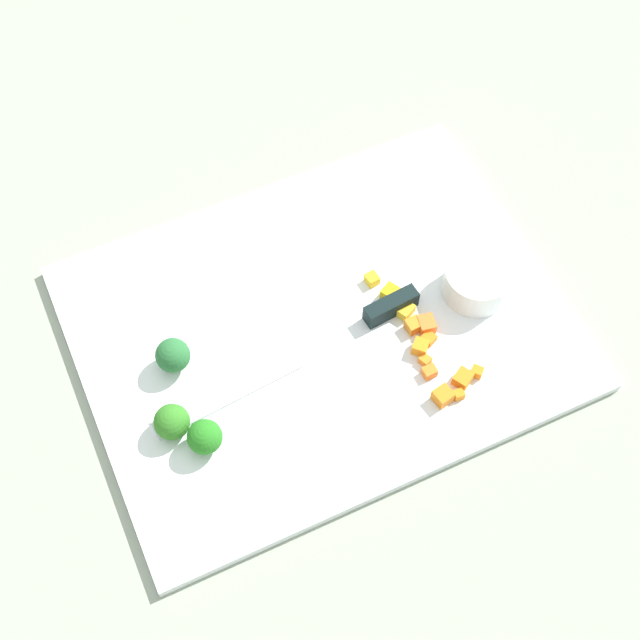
# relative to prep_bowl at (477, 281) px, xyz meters

# --- Properties ---
(ground_plane) EXTENTS (4.00, 4.00, 0.00)m
(ground_plane) POSITION_rel_prep_bowl_xyz_m (-0.17, 0.03, -0.03)
(ground_plane) COLOR gray
(cutting_board) EXTENTS (0.50, 0.38, 0.01)m
(cutting_board) POSITION_rel_prep_bowl_xyz_m (-0.17, 0.03, -0.02)
(cutting_board) COLOR white
(cutting_board) RESTS_ON ground_plane
(prep_bowl) EXTENTS (0.07, 0.07, 0.04)m
(prep_bowl) POSITION_rel_prep_bowl_xyz_m (0.00, 0.00, 0.00)
(prep_bowl) COLOR white
(prep_bowl) RESTS_ON cutting_board
(chef_knife) EXTENTS (0.30, 0.05, 0.02)m
(chef_knife) POSITION_rel_prep_bowl_xyz_m (-0.16, 0.01, -0.01)
(chef_knife) COLOR silver
(chef_knife) RESTS_ON cutting_board
(carrot_dice_0) EXTENTS (0.02, 0.02, 0.01)m
(carrot_dice_0) POSITION_rel_prep_bowl_xyz_m (-0.07, -0.03, -0.01)
(carrot_dice_0) COLOR orange
(carrot_dice_0) RESTS_ON cutting_board
(carrot_dice_1) EXTENTS (0.02, 0.02, 0.01)m
(carrot_dice_1) POSITION_rel_prep_bowl_xyz_m (-0.05, -0.09, -0.01)
(carrot_dice_1) COLOR orange
(carrot_dice_1) RESTS_ON cutting_board
(carrot_dice_2) EXTENTS (0.01, 0.01, 0.01)m
(carrot_dice_2) POSITION_rel_prep_bowl_xyz_m (-0.08, -0.10, -0.01)
(carrot_dice_2) COLOR orange
(carrot_dice_2) RESTS_ON cutting_board
(carrot_dice_3) EXTENTS (0.02, 0.02, 0.01)m
(carrot_dice_3) POSITION_rel_prep_bowl_xyz_m (-0.07, -0.09, -0.01)
(carrot_dice_3) COLOR orange
(carrot_dice_3) RESTS_ON cutting_board
(carrot_dice_4) EXTENTS (0.01, 0.01, 0.01)m
(carrot_dice_4) POSITION_rel_prep_bowl_xyz_m (-0.09, -0.07, -0.01)
(carrot_dice_4) COLOR orange
(carrot_dice_4) RESTS_ON cutting_board
(carrot_dice_5) EXTENTS (0.02, 0.02, 0.02)m
(carrot_dice_5) POSITION_rel_prep_bowl_xyz_m (-0.09, -0.10, -0.01)
(carrot_dice_5) COLOR orange
(carrot_dice_5) RESTS_ON cutting_board
(carrot_dice_6) EXTENTS (0.02, 0.02, 0.01)m
(carrot_dice_6) POSITION_rel_prep_bowl_xyz_m (-0.08, -0.01, -0.01)
(carrot_dice_6) COLOR orange
(carrot_dice_6) RESTS_ON cutting_board
(carrot_dice_7) EXTENTS (0.02, 0.02, 0.01)m
(carrot_dice_7) POSITION_rel_prep_bowl_xyz_m (-0.07, -0.02, -0.01)
(carrot_dice_7) COLOR orange
(carrot_dice_7) RESTS_ON cutting_board
(carrot_dice_8) EXTENTS (0.01, 0.01, 0.01)m
(carrot_dice_8) POSITION_rel_prep_bowl_xyz_m (-0.09, -0.05, -0.01)
(carrot_dice_8) COLOR orange
(carrot_dice_8) RESTS_ON cutting_board
(carrot_dice_9) EXTENTS (0.02, 0.02, 0.01)m
(carrot_dice_9) POSITION_rel_prep_bowl_xyz_m (-0.09, -0.04, -0.01)
(carrot_dice_9) COLOR orange
(carrot_dice_9) RESTS_ON cutting_board
(pepper_dice_0) EXTENTS (0.01, 0.01, 0.01)m
(pepper_dice_0) POSITION_rel_prep_bowl_xyz_m (-0.10, 0.06, -0.01)
(pepper_dice_0) COLOR yellow
(pepper_dice_0) RESTS_ON cutting_board
(pepper_dice_1) EXTENTS (0.02, 0.02, 0.01)m
(pepper_dice_1) POSITION_rel_prep_bowl_xyz_m (-0.08, 0.01, -0.01)
(pepper_dice_1) COLOR yellow
(pepper_dice_1) RESTS_ON cutting_board
(pepper_dice_2) EXTENTS (0.02, 0.02, 0.01)m
(pepper_dice_2) POSITION_rel_prep_bowl_xyz_m (-0.09, 0.03, -0.01)
(pepper_dice_2) COLOR yellow
(pepper_dice_2) RESTS_ON cutting_board
(broccoli_floret_0) EXTENTS (0.03, 0.03, 0.04)m
(broccoli_floret_0) POSITION_rel_prep_bowl_xyz_m (-0.32, -0.05, 0.00)
(broccoli_floret_0) COLOR #82AC67
(broccoli_floret_0) RESTS_ON cutting_board
(broccoli_floret_1) EXTENTS (0.04, 0.04, 0.04)m
(broccoli_floret_1) POSITION_rel_prep_bowl_xyz_m (-0.32, 0.05, 0.00)
(broccoli_floret_1) COLOR #97AF59
(broccoli_floret_1) RESTS_ON cutting_board
(broccoli_floret_2) EXTENTS (0.04, 0.04, 0.04)m
(broccoli_floret_2) POSITION_rel_prep_bowl_xyz_m (-0.35, -0.02, -0.00)
(broccoli_floret_2) COLOR #80AB61
(broccoli_floret_2) RESTS_ON cutting_board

